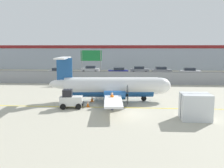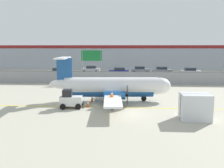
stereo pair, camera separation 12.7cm
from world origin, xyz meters
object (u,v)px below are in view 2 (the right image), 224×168
(cargo_container, at_px, (195,107))
(traffic_cone_near_right, at_px, (88,104))
(baggage_tug, at_px, (71,100))
(highway_sign, at_px, (92,58))
(parked_car_2, at_px, (119,71))
(parked_car_0, at_px, (59,72))
(parked_car_3, at_px, (140,70))
(traffic_cone_near_left, at_px, (92,99))
(parked_car_4, at_px, (162,70))
(parked_car_1, at_px, (91,69))
(parked_car_5, at_px, (191,72))
(ground_crew_worker, at_px, (112,100))
(commuter_airplane, at_px, (113,87))
(traffic_cone_far_left, at_px, (82,93))

(cargo_container, height_order, traffic_cone_near_right, cargo_container)
(baggage_tug, relative_size, traffic_cone_near_right, 3.80)
(highway_sign, bearing_deg, parked_car_2, 69.49)
(parked_car_0, bearing_deg, parked_car_3, 22.33)
(traffic_cone_near_left, xyz_separation_m, highway_sign, (-2.33, 15.02, 3.83))
(parked_car_4, bearing_deg, highway_sign, -137.98)
(baggage_tug, bearing_deg, parked_car_1, 89.37)
(parked_car_3, distance_m, parked_car_5, 10.97)
(parked_car_2, bearing_deg, parked_car_3, -149.61)
(parked_car_3, bearing_deg, parked_car_5, -16.96)
(ground_crew_worker, relative_size, parked_car_4, 0.40)
(commuter_airplane, distance_m, parked_car_0, 27.10)
(traffic_cone_far_left, xyz_separation_m, highway_sign, (-0.52, 11.85, 3.83))
(parked_car_3, bearing_deg, highway_sign, -120.97)
(ground_crew_worker, xyz_separation_m, traffic_cone_near_left, (-2.49, 3.58, -0.64))
(baggage_tug, relative_size, parked_car_4, 0.57)
(traffic_cone_near_right, xyz_separation_m, parked_car_0, (-10.57, 26.73, 0.58))
(commuter_airplane, height_order, traffic_cone_far_left, commuter_airplane)
(ground_crew_worker, xyz_separation_m, parked_car_5, (14.48, 29.91, -0.06))
(traffic_cone_near_right, relative_size, parked_car_4, 0.15)
(traffic_cone_near_right, height_order, parked_car_3, parked_car_3)
(baggage_tug, bearing_deg, parked_car_4, 61.79)
(ground_crew_worker, xyz_separation_m, highway_sign, (-4.82, 18.60, 3.19))
(ground_crew_worker, height_order, parked_car_4, same)
(cargo_container, xyz_separation_m, traffic_cone_far_left, (-11.49, 9.51, -0.79))
(parked_car_0, relative_size, highway_sign, 0.79)
(parked_car_1, xyz_separation_m, parked_car_4, (16.20, -1.35, 0.00))
(parked_car_0, bearing_deg, traffic_cone_far_left, -62.47)
(parked_car_2, bearing_deg, highway_sign, 63.13)
(parked_car_5, bearing_deg, parked_car_0, -172.42)
(commuter_airplane, height_order, traffic_cone_near_left, commuter_airplane)
(traffic_cone_near_left, height_order, parked_car_4, parked_car_4)
(cargo_container, bearing_deg, parked_car_4, 87.13)
(cargo_container, xyz_separation_m, parked_car_3, (-3.19, 35.92, -0.21))
(traffic_cone_near_left, relative_size, traffic_cone_near_right, 1.00)
(parked_car_0, relative_size, parked_car_5, 1.01)
(commuter_airplane, xyz_separation_m, parked_car_4, (8.93, 28.47, -0.71))
(parked_car_1, bearing_deg, parked_car_5, 170.34)
(parked_car_3, relative_size, parked_car_4, 0.98)
(traffic_cone_far_left, bearing_deg, parked_car_3, 72.55)
(traffic_cone_near_left, distance_m, highway_sign, 15.68)
(parked_car_2, bearing_deg, traffic_cone_near_right, 79.93)
(ground_crew_worker, bearing_deg, baggage_tug, 150.07)
(traffic_cone_near_right, relative_size, highway_sign, 0.12)
(cargo_container, relative_size, traffic_cone_near_right, 3.81)
(parked_car_4, height_order, highway_sign, highway_sign)
(baggage_tug, xyz_separation_m, parked_car_2, (3.48, 29.23, 0.04))
(cargo_container, bearing_deg, baggage_tug, 164.11)
(traffic_cone_far_left, distance_m, highway_sign, 12.47)
(parked_car_0, xyz_separation_m, parked_car_2, (12.43, 1.93, 0.00))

